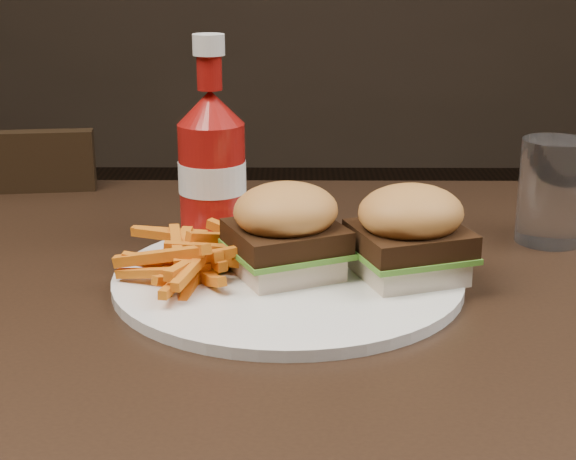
{
  "coord_description": "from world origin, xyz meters",
  "views": [
    {
      "loc": [
        -0.05,
        -0.74,
        1.05
      ],
      "look_at": [
        -0.06,
        0.03,
        0.8
      ],
      "focal_mm": 55.0,
      "sensor_mm": 36.0,
      "label": 1
    }
  ],
  "objects_px": {
    "chair_far": "(5,362)",
    "dining_table": "(354,314)",
    "plate": "(288,279)",
    "ketchup_bottle": "(213,189)",
    "tumbler": "(552,191)"
  },
  "relations": [
    {
      "from": "plate",
      "to": "ketchup_bottle",
      "type": "distance_m",
      "value": 0.15
    },
    {
      "from": "dining_table",
      "to": "chair_far",
      "type": "xyz_separation_m",
      "value": [
        -0.51,
        0.5,
        -0.3
      ]
    },
    {
      "from": "plate",
      "to": "ketchup_bottle",
      "type": "relative_size",
      "value": 2.36
    },
    {
      "from": "ketchup_bottle",
      "to": "plate",
      "type": "bearing_deg",
      "value": -55.57
    },
    {
      "from": "chair_far",
      "to": "dining_table",
      "type": "bearing_deg",
      "value": 128.13
    },
    {
      "from": "plate",
      "to": "chair_far",
      "type": "bearing_deg",
      "value": 133.08
    },
    {
      "from": "chair_far",
      "to": "tumbler",
      "type": "relative_size",
      "value": 3.37
    },
    {
      "from": "plate",
      "to": "tumbler",
      "type": "bearing_deg",
      "value": 24.82
    },
    {
      "from": "plate",
      "to": "tumbler",
      "type": "relative_size",
      "value": 2.94
    },
    {
      "from": "chair_far",
      "to": "ketchup_bottle",
      "type": "xyz_separation_m",
      "value": [
        0.37,
        -0.36,
        0.38
      ]
    },
    {
      "from": "ketchup_bottle",
      "to": "tumbler",
      "type": "xyz_separation_m",
      "value": [
        0.35,
        0.01,
        -0.01
      ]
    },
    {
      "from": "chair_far",
      "to": "tumbler",
      "type": "height_order",
      "value": "tumbler"
    },
    {
      "from": "plate",
      "to": "ketchup_bottle",
      "type": "bearing_deg",
      "value": 124.43
    },
    {
      "from": "chair_far",
      "to": "tumbler",
      "type": "distance_m",
      "value": 0.89
    },
    {
      "from": "dining_table",
      "to": "chair_far",
      "type": "relative_size",
      "value": 3.24
    }
  ]
}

